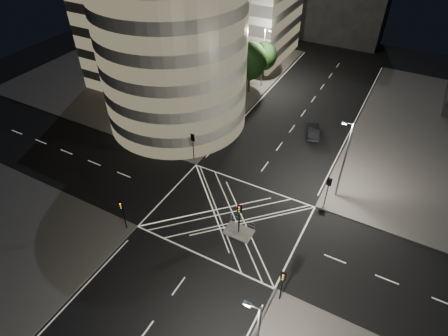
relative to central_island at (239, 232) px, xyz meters
The scene contains 20 objects.
ground 2.50m from the central_island, 143.13° to the left, with size 120.00×120.00×0.00m, color black.
sidewalk_far_left 42.11m from the central_island, 137.41° to the left, with size 42.00×42.00×0.15m, color #5B5755.
central_island is the anchor object (origin of this frame).
office_tower_curved 32.93m from the central_island, 138.33° to the left, with size 30.00×29.00×27.20m.
tree_a 16.89m from the central_island, 139.97° to the left, with size 3.87×3.87×6.50m.
tree_b 21.33m from the central_island, 127.15° to the left, with size 3.95×3.95×7.35m.
tree_c 26.10m from the central_island, 119.05° to the left, with size 4.64×4.64×6.92m.
tree_d 31.61m from the central_island, 113.68° to the left, with size 5.42×5.42×8.60m.
tree_e 36.93m from the central_island, 109.92° to the left, with size 4.36×4.36×6.60m.
traffic_signal_fl 13.91m from the central_island, 142.46° to the left, with size 0.55×0.22×4.00m.
traffic_signal_nl 12.36m from the central_island, 153.86° to the right, with size 0.55×0.22×4.00m.
traffic_signal_fr 11.10m from the central_island, 50.67° to the left, with size 0.55×0.22×4.00m.
traffic_signal_nr 9.08m from the central_island, 37.93° to the right, with size 0.55×0.22×4.00m.
traffic_signal_island 2.84m from the central_island, ahead, with size 0.55×0.22×4.00m.
street_lamp_left_near 18.52m from the central_island, 130.27° to the left, with size 1.25×0.25×10.00m.
street_lamp_left_far 33.95m from the central_island, 109.95° to the left, with size 1.25×0.25×10.00m.
street_lamp_right_far 13.98m from the central_island, 54.70° to the left, with size 1.25×0.25×10.00m.
railing_island_south 1.10m from the central_island, 90.00° to the right, with size 2.80×0.06×1.10m, color slate.
railing_island_north 1.10m from the central_island, 90.00° to the left, with size 2.80×0.06×1.10m, color slate.
sedan 21.31m from the central_island, 86.73° to the left, with size 1.59×4.56×1.50m, color black.
Camera 1 is at (13.19, -25.41, 30.78)m, focal length 30.00 mm.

